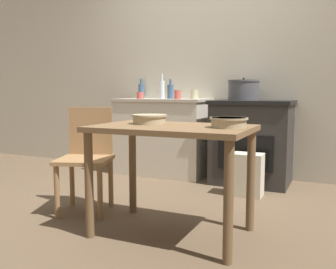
% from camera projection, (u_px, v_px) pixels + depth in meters
% --- Properties ---
extents(ground_plane, '(14.00, 14.00, 0.00)m').
position_uv_depth(ground_plane, '(145.00, 210.00, 3.04)').
color(ground_plane, brown).
extents(wall_back, '(8.00, 0.07, 2.55)m').
position_uv_depth(wall_back, '(209.00, 64.00, 4.32)').
color(wall_back, beige).
rests_on(wall_back, ground_plane).
extents(counter_cabinet, '(1.07, 0.56, 0.87)m').
position_uv_depth(counter_cabinet, '(162.00, 136.00, 4.34)').
color(counter_cabinet, beige).
rests_on(counter_cabinet, ground_plane).
extents(stove, '(0.81, 0.61, 0.87)m').
position_uv_depth(stove, '(252.00, 142.00, 3.88)').
color(stove, '#2D2B28').
rests_on(stove, ground_plane).
extents(work_table, '(1.02, 0.66, 0.73)m').
position_uv_depth(work_table, '(172.00, 143.00, 2.46)').
color(work_table, brown).
rests_on(work_table, ground_plane).
extents(chair, '(0.51, 0.51, 0.83)m').
position_uv_depth(chair, '(87.00, 155.00, 2.98)').
color(chair, '#997047').
rests_on(chair, ground_plane).
extents(flour_sack, '(0.28, 0.19, 0.39)m').
position_uv_depth(flour_sack, '(247.00, 175.00, 3.42)').
color(flour_sack, beige).
rests_on(flour_sack, ground_plane).
extents(stock_pot, '(0.33, 0.33, 0.23)m').
position_uv_depth(stock_pot, '(243.00, 90.00, 3.90)').
color(stock_pot, '#4C4C51').
rests_on(stock_pot, stove).
extents(mixing_bowl_large, '(0.25, 0.25, 0.06)m').
position_uv_depth(mixing_bowl_large, '(149.00, 118.00, 2.59)').
color(mixing_bowl_large, tan).
rests_on(mixing_bowl_large, work_table).
extents(mixing_bowl_small, '(0.24, 0.24, 0.06)m').
position_uv_depth(mixing_bowl_small, '(229.00, 122.00, 2.31)').
color(mixing_bowl_small, tan).
rests_on(mixing_bowl_small, work_table).
extents(bottle_far_left, '(0.07, 0.07, 0.22)m').
position_uv_depth(bottle_far_left, '(170.00, 91.00, 4.29)').
color(bottle_far_left, '#3D5675').
rests_on(bottle_far_left, counter_cabinet).
extents(bottle_left, '(0.07, 0.07, 0.24)m').
position_uv_depth(bottle_left, '(141.00, 91.00, 4.62)').
color(bottle_left, '#3D5675').
rests_on(bottle_left, counter_cabinet).
extents(bottle_mid_left, '(0.06, 0.06, 0.29)m').
position_uv_depth(bottle_mid_left, '(162.00, 89.00, 4.45)').
color(bottle_mid_left, silver).
rests_on(bottle_mid_left, counter_cabinet).
extents(cup_center_left, '(0.07, 0.07, 0.10)m').
position_uv_depth(cup_center_left, '(177.00, 95.00, 4.09)').
color(cup_center_left, '#B74C42').
rests_on(cup_center_left, counter_cabinet).
extents(cup_center, '(0.08, 0.08, 0.08)m').
position_uv_depth(cup_center, '(140.00, 95.00, 4.29)').
color(cup_center, '#B74C42').
rests_on(cup_center, counter_cabinet).
extents(cup_center_right, '(0.08, 0.08, 0.10)m').
position_uv_depth(cup_center_right, '(194.00, 94.00, 4.10)').
color(cup_center_right, beige).
rests_on(cup_center_right, counter_cabinet).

